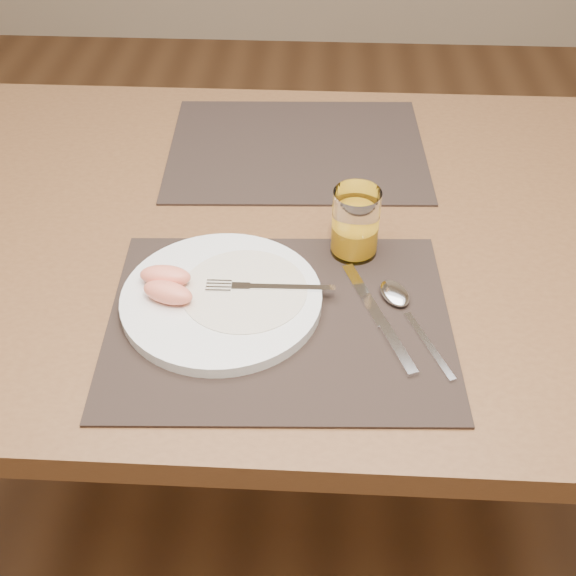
% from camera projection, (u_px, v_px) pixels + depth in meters
% --- Properties ---
extents(ground, '(5.00, 5.00, 0.00)m').
position_uv_depth(ground, '(288.00, 494.00, 1.61)').
color(ground, brown).
rests_on(ground, ground).
extents(table, '(1.40, 0.90, 0.75)m').
position_uv_depth(table, '(288.00, 264.00, 1.17)').
color(table, brown).
rests_on(table, ground).
extents(placemat_near, '(0.47, 0.37, 0.00)m').
position_uv_depth(placemat_near, '(279.00, 321.00, 0.95)').
color(placemat_near, '#2C211B').
rests_on(placemat_near, table).
extents(placemat_far, '(0.47, 0.37, 0.00)m').
position_uv_depth(placemat_far, '(297.00, 149.00, 1.28)').
color(placemat_far, '#2C211B').
rests_on(placemat_far, table).
extents(plate, '(0.27, 0.27, 0.02)m').
position_uv_depth(plate, '(222.00, 299.00, 0.97)').
color(plate, white).
rests_on(plate, placemat_near).
extents(plate_dressing, '(0.17, 0.17, 0.00)m').
position_uv_depth(plate_dressing, '(244.00, 290.00, 0.97)').
color(plate_dressing, white).
rests_on(plate_dressing, plate).
extents(fork, '(0.17, 0.02, 0.00)m').
position_uv_depth(fork, '(259.00, 287.00, 0.97)').
color(fork, silver).
rests_on(fork, plate).
extents(knife, '(0.09, 0.21, 0.01)m').
position_uv_depth(knife, '(383.00, 325.00, 0.94)').
color(knife, silver).
rests_on(knife, placemat_near).
extents(spoon, '(0.09, 0.19, 0.01)m').
position_uv_depth(spoon, '(399.00, 300.00, 0.97)').
color(spoon, silver).
rests_on(spoon, placemat_near).
extents(juice_glass, '(0.07, 0.07, 0.10)m').
position_uv_depth(juice_glass, '(355.00, 226.00, 1.03)').
color(juice_glass, white).
rests_on(juice_glass, placemat_near).
extents(grapefruit_wedges, '(0.08, 0.08, 0.03)m').
position_uv_depth(grapefruit_wedges, '(167.00, 284.00, 0.96)').
color(grapefruit_wedges, '#F78664').
rests_on(grapefruit_wedges, plate).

